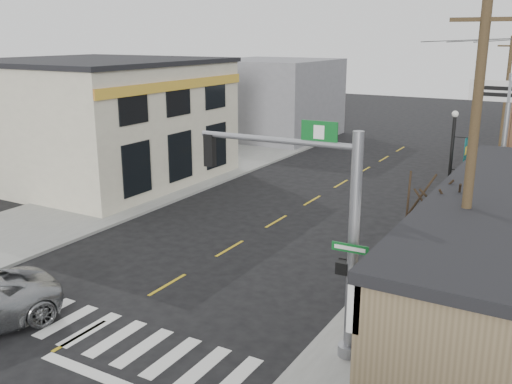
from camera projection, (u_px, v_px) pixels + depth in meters
The scene contains 18 objects.
ground at pixel (80, 336), 16.36m from camera, with size 140.00×140.00×0.00m, color black.
sidewalk_right at pixel (486, 249), 22.86m from camera, with size 6.00×38.00×0.13m, color gray.
sidewalk_left at pixel (141, 190), 31.54m from camera, with size 6.00×38.00×0.13m, color gray.
center_line at pixel (230, 248), 23.04m from camera, with size 0.12×56.00×0.01m, color gold.
crosswalk at pixel (90, 330), 16.70m from camera, with size 11.00×2.20×0.01m, color silver.
left_building at pixel (97, 122), 33.41m from camera, with size 12.00×12.00×6.80m, color beige.
bldg_distant_left at pixel (273, 99), 47.53m from camera, with size 9.00×10.00×6.40m, color gray.
traffic_signal_pole at pixel (327, 219), 14.52m from camera, with size 4.88×0.38×6.18m.
guide_sign at pixel (429, 259), 17.41m from camera, with size 1.40×0.13×2.45m.
fire_hydrant at pixel (385, 300), 17.38m from camera, with size 0.24×0.24×0.77m.
ped_crossing_sign at pixel (450, 223), 19.60m from camera, with size 1.12×0.08×2.88m.
lamp_post at pixel (452, 164), 23.58m from camera, with size 0.68×0.54×5.25m.
dance_center_sign at pixel (507, 115), 23.17m from camera, with size 3.16×0.20×6.73m.
bare_tree at pixel (435, 189), 15.93m from camera, with size 2.57×2.57×5.14m.
shrub_front at pixel (459, 343), 14.80m from camera, with size 1.27×1.27×0.95m, color #233B1B.
shrub_back at pixel (510, 309), 16.84m from camera, with size 1.08×1.08×0.81m, color #1E3217.
utility_pole_near at pixel (469, 184), 13.91m from camera, with size 1.59×0.24×9.15m.
utility_pole_far at pixel (504, 111), 31.30m from camera, with size 1.42×0.21×8.18m.
Camera 1 is at (11.72, -10.18, 8.34)m, focal length 40.00 mm.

